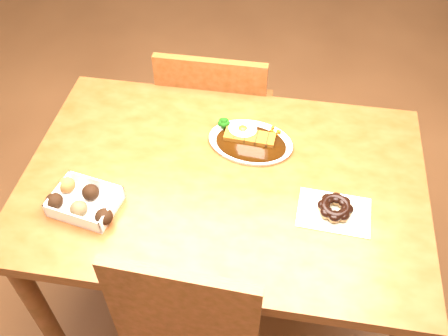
% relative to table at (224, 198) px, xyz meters
% --- Properties ---
extents(ground, '(6.00, 6.00, 0.00)m').
position_rel_table_xyz_m(ground, '(0.00, 0.00, -0.65)').
color(ground, brown).
rests_on(ground, ground).
extents(table, '(1.20, 0.80, 0.75)m').
position_rel_table_xyz_m(table, '(0.00, 0.00, 0.00)').
color(table, '#532F10').
rests_on(table, ground).
extents(chair_far, '(0.42, 0.42, 0.87)m').
position_rel_table_xyz_m(chair_far, '(-0.12, 0.53, -0.17)').
color(chair_far, '#532F10').
rests_on(chair_far, ground).
extents(katsu_curry_plate, '(0.29, 0.22, 0.05)m').
position_rel_table_xyz_m(katsu_curry_plate, '(0.06, 0.16, 0.11)').
color(katsu_curry_plate, white).
rests_on(katsu_curry_plate, table).
extents(donut_box, '(0.21, 0.17, 0.05)m').
position_rel_table_xyz_m(donut_box, '(-0.37, -0.17, 0.12)').
color(donut_box, white).
rests_on(donut_box, table).
extents(pon_de_ring, '(0.21, 0.15, 0.04)m').
position_rel_table_xyz_m(pon_de_ring, '(0.33, -0.08, 0.12)').
color(pon_de_ring, silver).
rests_on(pon_de_ring, table).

